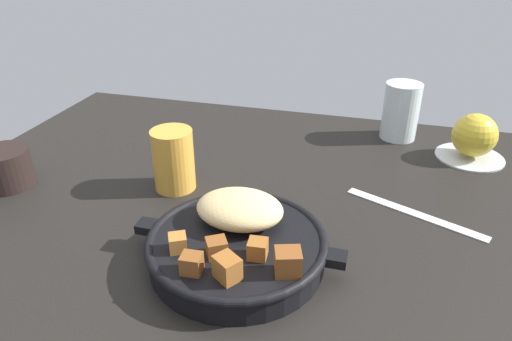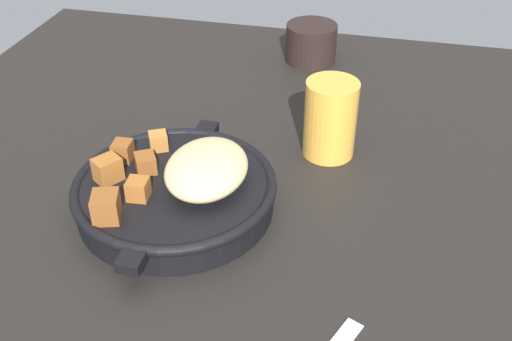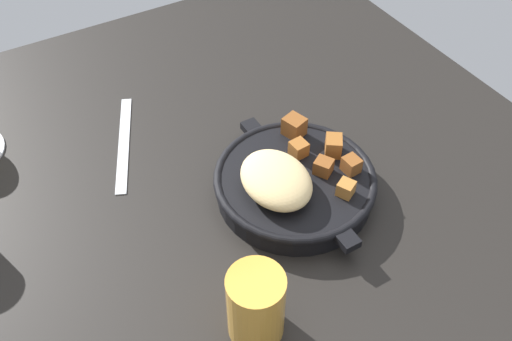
{
  "view_description": "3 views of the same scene",
  "coord_description": "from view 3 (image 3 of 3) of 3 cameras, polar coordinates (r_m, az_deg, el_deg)",
  "views": [
    {
      "loc": [
        13.41,
        -49.33,
        37.92
      ],
      "look_at": [
        -1.71,
        5.33,
        7.36
      ],
      "focal_mm": 32.58,
      "sensor_mm": 36.0,
      "label": 1
    },
    {
      "loc": [
        48.76,
        15.6,
        43.11
      ],
      "look_at": [
        -1.05,
        3.82,
        6.72
      ],
      "focal_mm": 42.66,
      "sensor_mm": 36.0,
      "label": 2
    },
    {
      "loc": [
        -43.17,
        25.22,
        59.4
      ],
      "look_at": [
        -0.71,
        0.54,
        7.42
      ],
      "focal_mm": 38.96,
      "sensor_mm": 36.0,
      "label": 3
    }
  ],
  "objects": [
    {
      "name": "ground_plane",
      "position": [
        0.79,
        0.08,
        -3.85
      ],
      "size": [
        110.09,
        95.49,
        2.4
      ],
      "primitive_type": "cube",
      "color": "black"
    },
    {
      "name": "cast_iron_skillet",
      "position": [
        0.77,
        3.81,
        -1.13
      ],
      "size": [
        26.87,
        22.58,
        7.45
      ],
      "color": "black",
      "rests_on": "ground_plane"
    },
    {
      "name": "butter_knife",
      "position": [
        0.88,
        -13.42,
        2.81
      ],
      "size": [
        20.08,
        9.84,
        0.36
      ],
      "primitive_type": "cube",
      "rotation": [
        0.0,
        0.0,
        -0.41
      ],
      "color": "silver",
      "rests_on": "ground_plane"
    },
    {
      "name": "juice_glass_amber",
      "position": [
        0.63,
        -0.01,
        -13.69
      ],
      "size": [
        6.51,
        6.51,
        9.87
      ],
      "primitive_type": "cylinder",
      "color": "gold",
      "rests_on": "ground_plane"
    }
  ]
}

